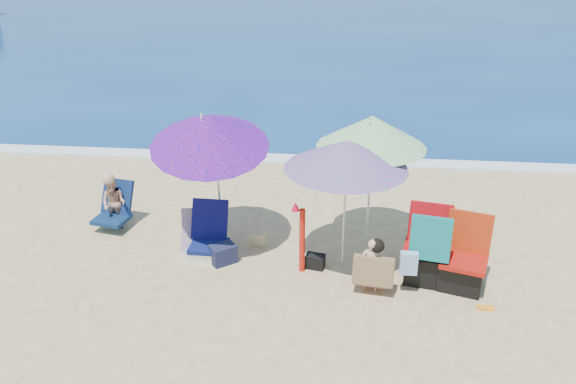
# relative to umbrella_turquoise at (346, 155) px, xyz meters

# --- Properties ---
(ground) EXTENTS (120.00, 120.00, 0.00)m
(ground) POSITION_rel_umbrella_turquoise_xyz_m (-0.55, -0.80, -1.81)
(ground) COLOR #D8BC84
(ground) RESTS_ON ground
(foam) EXTENTS (120.00, 0.50, 0.04)m
(foam) POSITION_rel_umbrella_turquoise_xyz_m (-0.55, 4.30, -1.79)
(foam) COLOR white
(foam) RESTS_ON ground
(umbrella_turquoise) EXTENTS (2.03, 2.03, 2.06)m
(umbrella_turquoise) POSITION_rel_umbrella_turquoise_xyz_m (0.00, 0.00, 0.00)
(umbrella_turquoise) COLOR silver
(umbrella_turquoise) RESTS_ON ground
(umbrella_striped) EXTENTS (2.18, 2.18, 2.23)m
(umbrella_striped) POSITION_rel_umbrella_turquoise_xyz_m (0.37, 0.64, 0.14)
(umbrella_striped) COLOR white
(umbrella_striped) RESTS_ON ground
(umbrella_blue) EXTENTS (2.07, 2.13, 2.45)m
(umbrella_blue) POSITION_rel_umbrella_turquoise_xyz_m (-2.02, 0.25, 0.20)
(umbrella_blue) COLOR white
(umbrella_blue) RESTS_ON ground
(furled_umbrella) EXTENTS (0.20, 0.12, 1.13)m
(furled_umbrella) POSITION_rel_umbrella_turquoise_xyz_m (-0.62, -0.22, -1.19)
(furled_umbrella) COLOR red
(furled_umbrella) RESTS_ON ground
(chair_navy) EXTENTS (0.69, 0.75, 0.82)m
(chair_navy) POSITION_rel_umbrella_turquoise_xyz_m (-2.13, 0.12, -1.59)
(chair_navy) COLOR #0D164C
(chair_navy) RESTS_ON ground
(chair_rainbow) EXTENTS (0.56, 0.64, 0.63)m
(chair_rainbow) POSITION_rel_umbrella_turquoise_xyz_m (-2.32, 0.23, -1.64)
(chair_rainbow) COLOR #C35644
(chair_rainbow) RESTS_ON ground
(camp_chair_left) EXTENTS (0.78, 0.82, 1.08)m
(camp_chair_left) POSITION_rel_umbrella_turquoise_xyz_m (1.72, -0.41, -1.49)
(camp_chair_left) COLOR #A3140B
(camp_chair_left) RESTS_ON ground
(camp_chair_right) EXTENTS (0.79, 0.89, 1.15)m
(camp_chair_right) POSITION_rel_umbrella_turquoise_xyz_m (1.22, -0.31, -1.40)
(camp_chair_right) COLOR #A40B0C
(camp_chair_right) RESTS_ON ground
(person_center) EXTENTS (0.59, 0.53, 0.83)m
(person_center) POSITION_rel_umbrella_turquoise_xyz_m (0.43, -0.67, -1.41)
(person_center) COLOR tan
(person_center) RESTS_ON ground
(person_left) EXTENTS (0.65, 0.78, 1.00)m
(person_left) POSITION_rel_umbrella_turquoise_xyz_m (-3.89, 0.88, -1.35)
(person_left) COLOR tan
(person_left) RESTS_ON ground
(bag_navy_a) EXTENTS (0.46, 0.44, 0.29)m
(bag_navy_a) POSITION_rel_umbrella_turquoise_xyz_m (-1.82, -0.10, -1.66)
(bag_navy_a) COLOR #191E37
(bag_navy_a) RESTS_ON ground
(bag_black_a) EXTENTS (0.37, 0.30, 0.24)m
(bag_black_a) POSITION_rel_umbrella_turquoise_xyz_m (-1.98, 0.06, -1.69)
(bag_black_a) COLOR black
(bag_black_a) RESTS_ON ground
(bag_tan) EXTENTS (0.27, 0.21, 0.21)m
(bag_tan) POSITION_rel_umbrella_turquoise_xyz_m (-1.37, 0.51, -1.71)
(bag_tan) COLOR tan
(bag_tan) RESTS_ON ground
(bag_navy_b) EXTENTS (0.40, 0.31, 0.28)m
(bag_navy_b) POSITION_rel_umbrella_turquoise_xyz_m (1.82, 0.83, -1.67)
(bag_navy_b) COLOR #1C293E
(bag_navy_b) RESTS_ON ground
(bag_black_b) EXTENTS (0.31, 0.24, 0.21)m
(bag_black_b) POSITION_rel_umbrella_turquoise_xyz_m (-0.40, -0.11, -1.70)
(bag_black_b) COLOR black
(bag_black_b) RESTS_ON ground
(orange_item) EXTENTS (0.23, 0.11, 0.03)m
(orange_item) POSITION_rel_umbrella_turquoise_xyz_m (1.97, -0.95, -1.79)
(orange_item) COLOR orange
(orange_item) RESTS_ON ground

